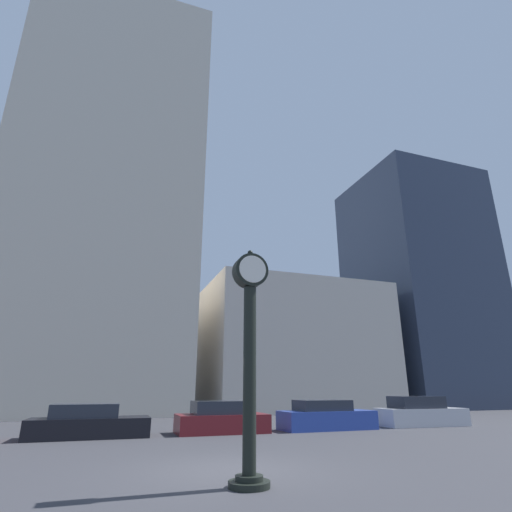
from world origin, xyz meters
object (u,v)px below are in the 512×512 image
Objects in this scene: car_maroon at (221,419)px; car_silver at (420,413)px; street_clock at (250,353)px; car_black at (89,423)px; car_blue at (326,417)px.

car_silver is (10.53, -0.09, 0.06)m from car_maroon.
street_clock is 1.08× the size of car_black.
car_maroon reaches higher than car_blue.
car_blue is at bearing -1.87° from car_maroon.
street_clock reaches higher than car_blue.
car_maroon is at bearing 0.49° from car_black.
car_blue is at bearing 53.91° from street_clock.
street_clock reaches higher than car_black.
street_clock is 1.08× the size of car_blue.
street_clock reaches higher than car_maroon.
car_silver is at bearing 0.26° from car_black.
car_blue is at bearing -0.60° from car_black.
car_silver reaches higher than car_blue.
car_silver is (15.84, -0.10, 0.08)m from car_black.
car_black is 10.33m from car_blue.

